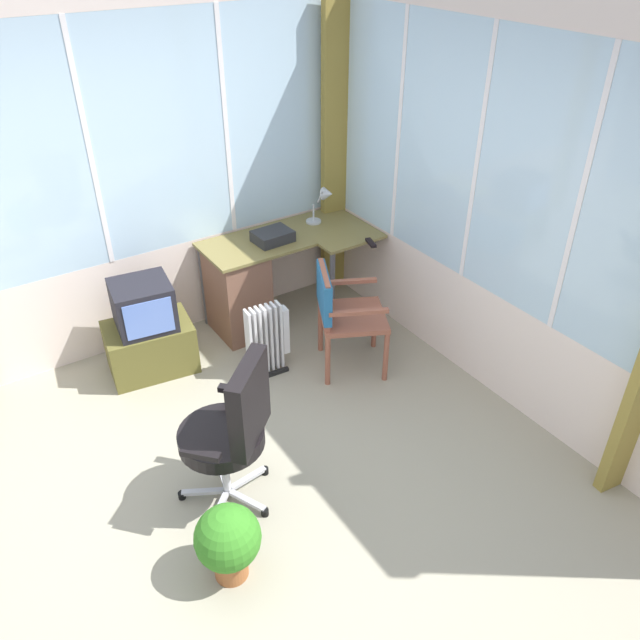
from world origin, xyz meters
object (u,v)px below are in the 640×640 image
(tv_remote, at_px, (371,243))
(desk_lamp, at_px, (324,200))
(paper_tray, at_px, (273,236))
(tv_on_stand, at_px, (148,333))
(office_chair, at_px, (233,426))
(space_heater, at_px, (268,339))
(potted_plant, at_px, (228,541))
(wooden_armchair, at_px, (338,306))
(desk, at_px, (245,285))

(tv_remote, bearing_deg, desk_lamp, 115.07)
(paper_tray, relative_size, tv_on_stand, 0.40)
(office_chair, bearing_deg, paper_tray, 53.65)
(tv_on_stand, bearing_deg, tv_remote, -13.02)
(office_chair, xyz_separation_m, space_heater, (0.78, 1.01, -0.30))
(potted_plant, bearing_deg, paper_tray, 54.51)
(office_chair, bearing_deg, potted_plant, -122.21)
(desk_lamp, xyz_separation_m, office_chair, (-1.73, -1.68, -0.37))
(wooden_armchair, height_order, office_chair, office_chair)
(paper_tray, height_order, office_chair, office_chair)
(tv_on_stand, height_order, space_heater, tv_on_stand)
(office_chair, bearing_deg, wooden_armchair, 31.79)
(desk_lamp, relative_size, tv_remote, 2.14)
(desk, relative_size, tv_remote, 9.40)
(paper_tray, bearing_deg, desk, 170.46)
(desk, distance_m, tv_remote, 1.10)
(tv_remote, xyz_separation_m, space_heater, (-1.04, -0.12, -0.48))
(tv_remote, bearing_deg, wooden_armchair, -131.65)
(wooden_armchair, relative_size, tv_on_stand, 1.12)
(desk_lamp, height_order, wooden_armchair, desk_lamp)
(desk_lamp, xyz_separation_m, tv_remote, (0.08, -0.55, -0.19))
(desk_lamp, height_order, paper_tray, desk_lamp)
(desk_lamp, distance_m, office_chair, 2.44)
(desk, relative_size, office_chair, 1.36)
(paper_tray, bearing_deg, desk_lamp, 7.81)
(desk, height_order, office_chair, office_chair)
(paper_tray, xyz_separation_m, potted_plant, (-1.46, -2.04, -0.54))
(wooden_armchair, distance_m, potted_plant, 1.98)
(tv_remote, height_order, wooden_armchair, wooden_armchair)
(desk_lamp, height_order, tv_on_stand, desk_lamp)
(tv_remote, xyz_separation_m, paper_tray, (-0.63, 0.48, 0.03))
(space_heater, distance_m, potted_plant, 1.79)
(tv_remote, distance_m, wooden_armchair, 0.70)
(desk_lamp, bearing_deg, wooden_armchair, -117.82)
(desk_lamp, relative_size, tv_on_stand, 0.42)
(desk_lamp, distance_m, potted_plant, 3.00)
(wooden_armchair, bearing_deg, space_heater, 153.86)
(wooden_armchair, bearing_deg, desk_lamp, 62.18)
(wooden_armchair, bearing_deg, office_chair, -148.21)
(potted_plant, bearing_deg, tv_remote, 36.85)
(potted_plant, bearing_deg, space_heater, 54.02)
(desk, xyz_separation_m, desk_lamp, (0.81, 0.03, 0.55))
(paper_tray, bearing_deg, space_heater, -124.26)
(tv_remote, height_order, potted_plant, tv_remote)
(paper_tray, bearing_deg, wooden_armchair, -84.79)
(desk, distance_m, desk_lamp, 0.98)
(space_heater, bearing_deg, tv_on_stand, 144.68)
(wooden_armchair, xyz_separation_m, office_chair, (-1.25, -0.78, 0.05))
(desk_lamp, bearing_deg, paper_tray, -172.19)
(tv_remote, xyz_separation_m, potted_plant, (-2.09, -1.57, -0.50))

